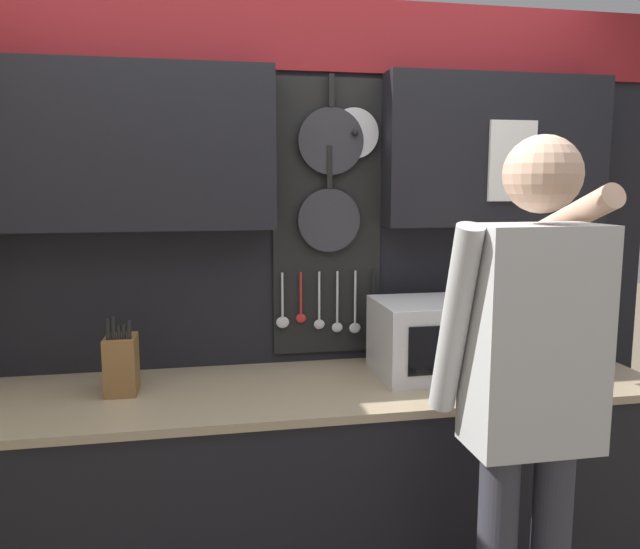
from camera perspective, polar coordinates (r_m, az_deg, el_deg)
name	(u,v)px	position (r m, az deg, el deg)	size (l,w,h in m)	color
base_cabinet_counter	(326,498)	(2.58, 0.53, -19.77)	(2.55, 0.68, 0.92)	black
back_wall_unit	(311,231)	(2.58, -0.85, 4.02)	(3.12, 0.22, 2.40)	black
microwave	(440,337)	(2.53, 10.95, -5.67)	(0.51, 0.37, 0.30)	silver
knife_block	(121,364)	(2.38, -17.70, -7.79)	(0.11, 0.15, 0.29)	brown
utensil_crock	(578,344)	(2.83, 22.56, -5.87)	(0.11, 0.11, 0.35)	white
person	(530,381)	(1.98, 18.65, -9.18)	(0.54, 0.68, 1.80)	#383842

